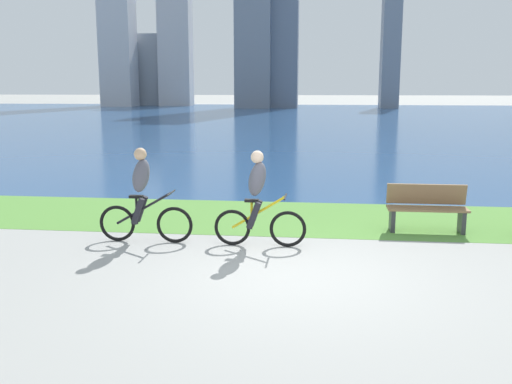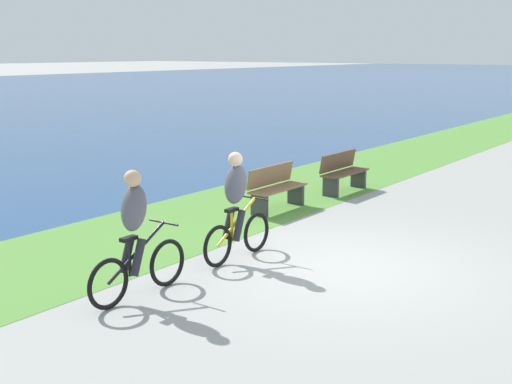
# 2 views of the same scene
# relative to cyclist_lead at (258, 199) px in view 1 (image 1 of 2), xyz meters

# --- Properties ---
(ground_plane) EXTENTS (300.00, 300.00, 0.00)m
(ground_plane) POSITION_rel_cyclist_lead_xyz_m (0.66, -1.54, -0.84)
(ground_plane) COLOR #9E9E99
(grass_strip_bayside) EXTENTS (120.00, 3.21, 0.01)m
(grass_strip_bayside) POSITION_rel_cyclist_lead_xyz_m (0.66, 2.22, -0.83)
(grass_strip_bayside) COLOR #59933D
(grass_strip_bayside) RESTS_ON ground
(bay_water_surface) EXTENTS (300.00, 68.29, 0.00)m
(bay_water_surface) POSITION_rel_cyclist_lead_xyz_m (0.66, 37.97, -0.83)
(bay_water_surface) COLOR navy
(bay_water_surface) RESTS_ON ground
(cyclist_lead) EXTENTS (1.61, 0.52, 1.68)m
(cyclist_lead) POSITION_rel_cyclist_lead_xyz_m (0.00, 0.00, 0.00)
(cyclist_lead) COLOR black
(cyclist_lead) RESTS_ON ground
(cyclist_trailing) EXTENTS (1.71, 0.52, 1.70)m
(cyclist_trailing) POSITION_rel_cyclist_lead_xyz_m (-2.06, 0.03, 0.00)
(cyclist_trailing) COLOR black
(cyclist_trailing) RESTS_ON ground
(bench_near_path) EXTENTS (1.50, 0.47, 0.90)m
(bench_near_path) POSITION_rel_cyclist_lead_xyz_m (3.11, 1.40, -0.39)
(bench_near_path) COLOR olive
(bench_near_path) RESTS_ON ground
(city_skyline_far_shore) EXTENTS (37.95, 11.24, 27.79)m
(city_skyline_far_shore) POSITION_rel_cyclist_lead_xyz_m (-13.90, 63.15, 10.35)
(city_skyline_far_shore) COLOR slate
(city_skyline_far_shore) RESTS_ON ground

